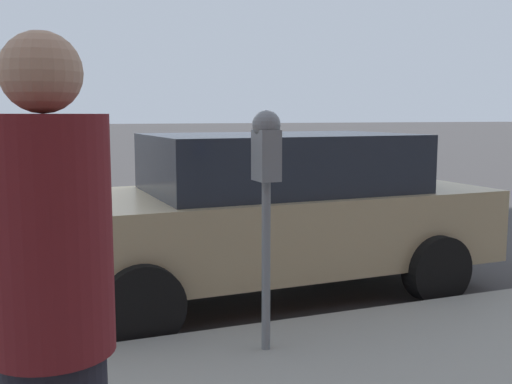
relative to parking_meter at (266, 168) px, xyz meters
The scene contains 4 objects.
ground_plane 3.04m from the parking_meter, ahead, with size 220.00×220.00×0.00m, color #3D3A3A.
parking_meter is the anchor object (origin of this frame).
car_tan 1.80m from the parking_meter, 22.69° to the right, with size 2.08×4.44×1.55m.
pedestrian 2.32m from the parking_meter, 140.90° to the left, with size 0.38×0.38×1.85m.
Camera 1 is at (-6.36, 1.76, 1.73)m, focal length 42.00 mm.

